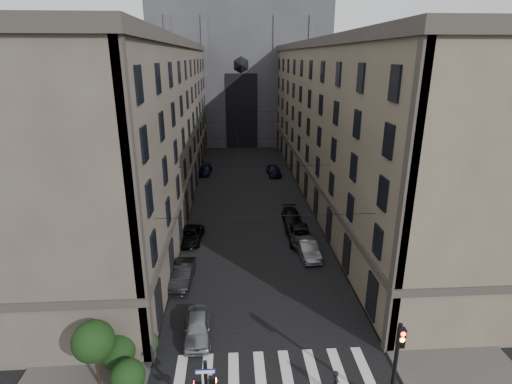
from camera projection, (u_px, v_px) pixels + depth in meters
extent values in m
cube|color=#383533|center=(167.00, 195.00, 51.39)|extent=(7.00, 80.00, 0.15)
cube|color=#383533|center=(328.00, 192.00, 52.64)|extent=(7.00, 80.00, 0.15)
cube|color=beige|center=(273.00, 371.00, 22.75)|extent=(11.00, 3.20, 0.01)
cube|color=#463E36|center=(137.00, 126.00, 48.33)|extent=(13.00, 60.00, 18.00)
cube|color=#38332D|center=(129.00, 43.00, 45.29)|extent=(13.60, 60.60, 0.90)
cube|color=#38332D|center=(141.00, 164.00, 49.88)|extent=(13.40, 60.30, 0.50)
cube|color=brown|center=(356.00, 124.00, 49.94)|extent=(13.00, 60.00, 18.00)
cube|color=#38332D|center=(362.00, 44.00, 46.91)|extent=(13.60, 60.60, 0.90)
cube|color=#38332D|center=(353.00, 161.00, 51.49)|extent=(13.40, 60.30, 0.50)
cube|color=#2D2D33|center=(240.00, 66.00, 84.04)|extent=(34.00, 22.00, 30.00)
cube|color=black|center=(242.00, 112.00, 76.18)|extent=(6.00, 0.30, 14.00)
cube|color=orange|center=(212.00, 380.00, 18.32)|extent=(0.34, 0.24, 0.38)
cube|color=#FF0C07|center=(198.00, 383.00, 18.44)|extent=(0.34, 0.24, 0.38)
cube|color=navy|center=(205.00, 371.00, 17.97)|extent=(0.95, 0.05, 0.24)
cylinder|color=black|center=(394.00, 369.00, 19.42)|extent=(0.20, 0.20, 5.20)
cube|color=black|center=(401.00, 338.00, 18.56)|extent=(0.34, 0.30, 1.00)
cylinder|color=#FF0C07|center=(403.00, 334.00, 18.31)|extent=(0.22, 0.05, 0.22)
cylinder|color=orange|center=(403.00, 340.00, 18.41)|extent=(0.22, 0.05, 0.22)
cylinder|color=black|center=(402.00, 346.00, 18.52)|extent=(0.22, 0.05, 0.22)
sphere|color=black|center=(128.00, 376.00, 21.00)|extent=(1.80, 1.80, 1.80)
sphere|color=black|center=(118.00, 351.00, 22.61)|extent=(2.00, 2.00, 2.00)
sphere|color=black|center=(147.00, 343.00, 23.74)|extent=(1.40, 1.40, 1.40)
cylinder|color=black|center=(97.00, 366.00, 21.28)|extent=(0.16, 0.16, 2.40)
sphere|color=black|center=(93.00, 341.00, 20.76)|extent=(2.20, 2.20, 2.20)
cylinder|color=black|center=(266.00, 216.00, 25.06)|extent=(14.00, 0.03, 0.03)
cylinder|color=black|center=(255.00, 166.00, 36.39)|extent=(14.00, 0.03, 0.03)
cylinder|color=black|center=(248.00, 139.00, 48.67)|extent=(14.00, 0.03, 0.03)
cylinder|color=black|center=(245.00, 122.00, 60.95)|extent=(14.00, 0.03, 0.03)
cylinder|color=black|center=(242.00, 112.00, 72.29)|extent=(14.00, 0.03, 0.03)
cylinder|color=black|center=(238.00, 140.00, 49.67)|extent=(0.03, 60.00, 0.03)
cylinder|color=black|center=(258.00, 140.00, 49.82)|extent=(0.03, 60.00, 0.03)
imported|color=gray|center=(198.00, 327.00, 25.32)|extent=(1.82, 4.20, 1.41)
imported|color=black|center=(182.00, 274.00, 31.35)|extent=(1.88, 4.70, 1.52)
imported|color=black|center=(191.00, 236.00, 38.42)|extent=(2.51, 4.75, 1.27)
imported|color=black|center=(205.00, 170.00, 60.57)|extent=(2.25, 4.64, 1.30)
imported|color=slate|center=(308.00, 249.00, 35.60)|extent=(1.81, 4.48, 1.45)
imported|color=black|center=(300.00, 235.00, 38.46)|extent=(2.29, 4.94, 1.37)
imported|color=black|center=(292.00, 217.00, 42.73)|extent=(1.93, 4.65, 1.34)
imported|color=black|center=(274.00, 170.00, 59.94)|extent=(2.06, 4.63, 1.55)
imported|color=black|center=(336.00, 384.00, 20.78)|extent=(0.41, 0.61, 1.65)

